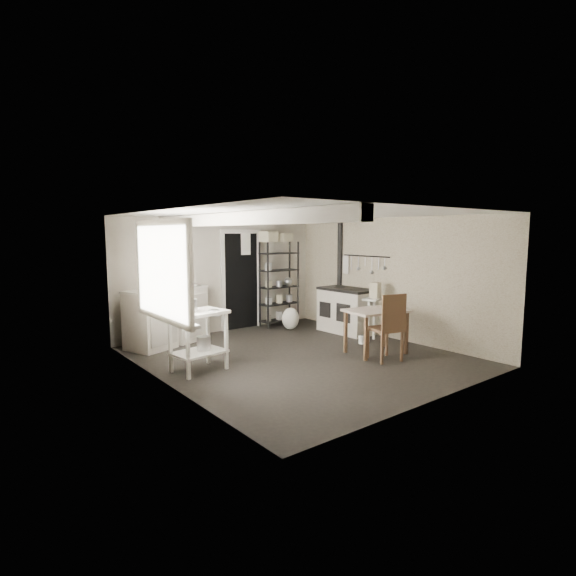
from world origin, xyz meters
TOP-DOWN VIEW (x-y plane):
  - floor at (0.00, 0.00)m, footprint 5.00×5.00m
  - ceiling at (0.00, 0.00)m, footprint 5.00×5.00m
  - wall_back at (0.00, 2.50)m, footprint 4.50×0.02m
  - wall_front at (0.00, -2.50)m, footprint 4.50×0.02m
  - wall_left at (-2.25, 0.00)m, footprint 0.02×5.00m
  - wall_right at (2.25, 0.00)m, footprint 0.02×5.00m
  - window at (-2.22, 0.20)m, footprint 0.12×1.76m
  - doorway at (0.45, 2.47)m, footprint 0.96×0.10m
  - ceiling_beam at (-1.20, 0.00)m, footprint 0.18×5.00m
  - wallpaper_panel at (2.24, 0.00)m, footprint 0.01×5.00m
  - utensil_rail at (2.19, 0.60)m, footprint 0.06×1.20m
  - prep_table at (-1.64, 0.31)m, footprint 0.85×0.66m
  - stockpot at (-1.78, 0.33)m, footprint 0.29×0.29m
  - saucepan at (-1.43, 0.22)m, footprint 0.21×0.21m
  - bucket at (-1.54, 0.34)m, footprint 0.25×0.25m
  - base_cabinets at (-1.36, 2.11)m, footprint 1.70×1.17m
  - mixing_bowl at (-1.25, 2.02)m, footprint 0.31×0.31m
  - counter_cup at (-1.68, 2.06)m, footprint 0.15×0.15m
  - shelf_rack at (1.26, 2.22)m, footprint 0.87×0.35m
  - shelf_jar at (0.91, 2.18)m, footprint 0.12×0.12m
  - storage_box_a at (0.98, 2.22)m, footprint 0.38×0.35m
  - storage_box_b at (1.41, 2.24)m, footprint 0.31×0.29m
  - stove at (1.92, 0.82)m, footprint 0.66×1.16m
  - stovepipe at (2.21, 1.33)m, footprint 0.12×0.12m
  - side_ledge at (1.87, 0.06)m, footprint 0.58×0.43m
  - oats_box at (1.86, 0.03)m, footprint 0.12×0.20m
  - work_table at (1.14, -0.62)m, footprint 1.08×0.84m
  - table_cup at (1.38, -0.67)m, footprint 0.12×0.12m
  - chair at (0.94, -0.98)m, footprint 0.54×0.55m
  - flour_sack at (1.19, 1.73)m, footprint 0.45×0.41m
  - floor_crock at (1.45, -0.04)m, footprint 0.14×0.14m

SIDE VIEW (x-z plane):
  - floor at x=0.00m, z-range 0.00..0.00m
  - floor_crock at x=1.45m, z-range 0.00..0.15m
  - flour_sack at x=1.19m, z-range 0.01..0.47m
  - work_table at x=1.14m, z-range 0.01..0.75m
  - bucket at x=-1.54m, z-range 0.27..0.50m
  - prep_table at x=-1.64m, z-range -0.04..0.84m
  - side_ledge at x=1.87m, z-range 0.03..0.83m
  - stove at x=1.92m, z-range -0.01..0.89m
  - base_cabinets at x=-1.36m, z-range -0.05..0.97m
  - chair at x=0.94m, z-range -0.05..1.02m
  - table_cup at x=1.38m, z-range 0.76..0.85m
  - saucepan at x=-1.43m, z-range 0.80..0.90m
  - stockpot at x=-1.78m, z-range 0.81..1.07m
  - shelf_rack at x=1.26m, z-range 0.04..1.86m
  - mixing_bowl at x=-1.25m, z-range 0.92..0.99m
  - counter_cup at x=-1.68m, z-range 0.92..1.03m
  - doorway at x=0.45m, z-range -0.04..2.04m
  - oats_box at x=1.86m, z-range 0.86..1.16m
  - wall_back at x=0.00m, z-range 0.00..2.30m
  - wall_front at x=0.00m, z-range 0.00..2.30m
  - wall_left at x=-2.25m, z-range 0.00..2.30m
  - wall_right at x=2.25m, z-range 0.00..2.30m
  - wallpaper_panel at x=2.24m, z-range 0.00..2.30m
  - shelf_jar at x=0.91m, z-range 1.27..1.48m
  - window at x=-2.22m, z-range 0.86..2.14m
  - utensil_rail at x=2.19m, z-range 1.33..1.77m
  - stovepipe at x=2.21m, z-range 0.87..2.31m
  - storage_box_b at x=1.41m, z-range 1.90..2.08m
  - storage_box_a at x=0.98m, z-range 1.90..2.12m
  - ceiling_beam at x=-1.20m, z-range 2.11..2.29m
  - ceiling at x=0.00m, z-range 2.30..2.30m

